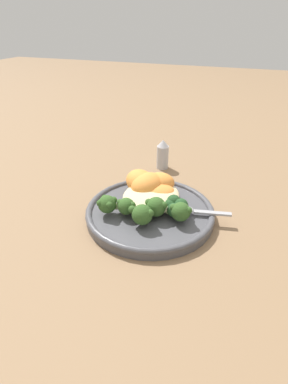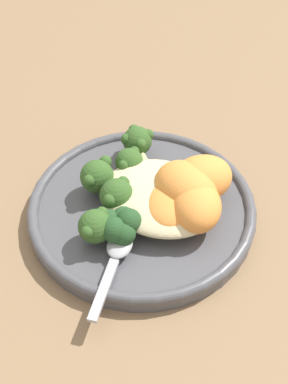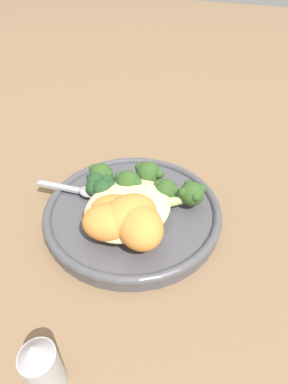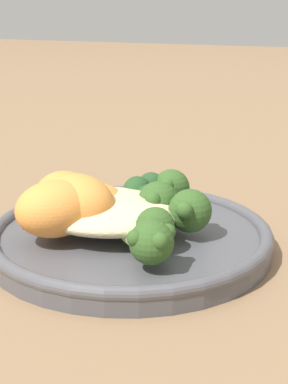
# 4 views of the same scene
# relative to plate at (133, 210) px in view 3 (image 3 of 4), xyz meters

# --- Properties ---
(ground_plane) EXTENTS (4.00, 4.00, 0.00)m
(ground_plane) POSITION_rel_plate_xyz_m (-0.00, -0.01, -0.01)
(ground_plane) COLOR #846647
(plate) EXTENTS (0.24, 0.24, 0.02)m
(plate) POSITION_rel_plate_xyz_m (0.00, 0.00, 0.00)
(plate) COLOR #4C4C51
(plate) RESTS_ON ground_plane
(quinoa_mound) EXTENTS (0.12, 0.11, 0.03)m
(quinoa_mound) POSITION_rel_plate_xyz_m (-0.02, -0.00, 0.02)
(quinoa_mound) COLOR beige
(quinoa_mound) RESTS_ON plate
(broccoli_stalk_0) EXTENTS (0.09, 0.10, 0.03)m
(broccoli_stalk_0) POSITION_rel_plate_xyz_m (0.03, -0.05, 0.02)
(broccoli_stalk_0) COLOR #ADC675
(broccoli_stalk_0) RESTS_ON plate
(broccoli_stalk_1) EXTENTS (0.08, 0.06, 0.03)m
(broccoli_stalk_1) POSITION_rel_plate_xyz_m (0.02, -0.03, 0.02)
(broccoli_stalk_1) COLOR #ADC675
(broccoli_stalk_1) RESTS_ON plate
(broccoli_stalk_2) EXTENTS (0.09, 0.04, 0.04)m
(broccoli_stalk_2) POSITION_rel_plate_xyz_m (0.04, 0.00, 0.03)
(broccoli_stalk_2) COLOR #ADC675
(broccoli_stalk_2) RESTS_ON plate
(broccoli_stalk_3) EXTENTS (0.08, 0.06, 0.04)m
(broccoli_stalk_3) POSITION_rel_plate_xyz_m (0.01, 0.01, 0.03)
(broccoli_stalk_3) COLOR #ADC675
(broccoli_stalk_3) RESTS_ON plate
(broccoli_stalk_4) EXTENTS (0.06, 0.10, 0.03)m
(broccoli_stalk_4) POSITION_rel_plate_xyz_m (0.01, 0.05, 0.02)
(broccoli_stalk_4) COLOR #ADC675
(broccoli_stalk_4) RESTS_ON plate
(sweet_potato_chunk_0) EXTENTS (0.07, 0.08, 0.03)m
(sweet_potato_chunk_0) POSITION_rel_plate_xyz_m (-0.04, 0.00, 0.03)
(sweet_potato_chunk_0) COLOR orange
(sweet_potato_chunk_0) RESTS_ON plate
(sweet_potato_chunk_1) EXTENTS (0.08, 0.09, 0.05)m
(sweet_potato_chunk_1) POSITION_rel_plate_xyz_m (-0.05, -0.04, 0.03)
(sweet_potato_chunk_1) COLOR orange
(sweet_potato_chunk_1) RESTS_ON plate
(sweet_potato_chunk_2) EXTENTS (0.07, 0.08, 0.04)m
(sweet_potato_chunk_2) POSITION_rel_plate_xyz_m (-0.06, -0.00, 0.03)
(sweet_potato_chunk_2) COLOR orange
(sweet_potato_chunk_2) RESTS_ON plate
(sweet_potato_chunk_3) EXTENTS (0.09, 0.08, 0.05)m
(sweet_potato_chunk_3) POSITION_rel_plate_xyz_m (-0.04, -0.02, 0.03)
(sweet_potato_chunk_3) COLOR orange
(sweet_potato_chunk_3) RESTS_ON plate
(kale_tuft) EXTENTS (0.04, 0.05, 0.03)m
(kale_tuft) POSITION_rel_plate_xyz_m (-0.00, 0.05, 0.03)
(kale_tuft) COLOR #234723
(kale_tuft) RESTS_ON plate
(spoon) EXTENTS (0.04, 0.10, 0.01)m
(spoon) POSITION_rel_plate_xyz_m (-0.01, 0.08, 0.01)
(spoon) COLOR #A3A3A8
(spoon) RESTS_ON plate
(salt_shaker) EXTENTS (0.03, 0.03, 0.07)m
(salt_shaker) POSITION_rel_plate_xyz_m (-0.22, -0.04, 0.02)
(salt_shaker) COLOR #B2B2B7
(salt_shaker) RESTS_ON ground_plane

